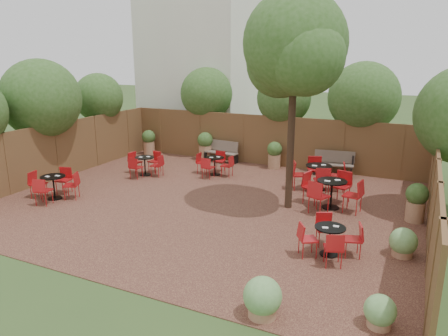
% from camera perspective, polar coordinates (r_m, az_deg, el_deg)
% --- Properties ---
extents(ground, '(80.00, 80.00, 0.00)m').
position_cam_1_polar(ground, '(12.70, -2.22, -4.74)').
color(ground, '#354F23').
rests_on(ground, ground).
extents(courtyard_paving, '(12.00, 10.00, 0.02)m').
position_cam_1_polar(courtyard_paving, '(12.69, -2.22, -4.70)').
color(courtyard_paving, '#381A17').
rests_on(courtyard_paving, ground).
extents(fence_back, '(12.00, 0.08, 2.00)m').
position_cam_1_polar(fence_back, '(16.86, 5.65, 3.72)').
color(fence_back, brown).
rests_on(fence_back, ground).
extents(fence_left, '(0.08, 10.00, 2.00)m').
position_cam_1_polar(fence_left, '(16.01, -21.67, 2.11)').
color(fence_left, brown).
rests_on(fence_left, ground).
extents(fence_right, '(0.08, 10.00, 2.00)m').
position_cam_1_polar(fence_right, '(11.08, 26.48, -3.91)').
color(fence_right, brown).
rests_on(fence_right, ground).
extents(neighbour_building, '(5.00, 4.00, 8.00)m').
position_cam_1_polar(neighbour_building, '(21.12, -3.13, 14.26)').
color(neighbour_building, silver).
rests_on(neighbour_building, ground).
extents(overhang_foliage, '(15.79, 10.69, 2.74)m').
position_cam_1_polar(overhang_foliage, '(14.89, -1.06, 9.05)').
color(overhang_foliage, '#2D501A').
rests_on(overhang_foliage, ground).
extents(courtyard_tree, '(2.88, 2.79, 5.96)m').
position_cam_1_polar(courtyard_tree, '(11.66, 9.47, 15.40)').
color(courtyard_tree, black).
rests_on(courtyard_tree, courtyard_paving).
extents(park_bench_left, '(1.45, 0.61, 0.87)m').
position_cam_1_polar(park_bench_left, '(17.29, -0.31, 2.29)').
color(park_bench_left, brown).
rests_on(park_bench_left, courtyard_paving).
extents(park_bench_right, '(1.48, 0.65, 0.89)m').
position_cam_1_polar(park_bench_right, '(15.91, 14.61, 0.68)').
color(park_bench_right, brown).
rests_on(park_bench_right, courtyard_paving).
extents(bistro_tables, '(9.86, 6.11, 0.95)m').
position_cam_1_polar(bistro_tables, '(13.09, 2.08, -2.01)').
color(bistro_tables, black).
rests_on(bistro_tables, courtyard_paving).
extents(planters, '(11.52, 4.25, 1.16)m').
position_cam_1_polar(planters, '(16.08, 1.94, 1.81)').
color(planters, '#996D4C').
rests_on(planters, courtyard_paving).
extents(low_shrubs, '(2.64, 4.03, 0.71)m').
position_cam_1_polar(low_shrubs, '(8.26, 15.58, -14.24)').
color(low_shrubs, '#996D4C').
rests_on(low_shrubs, courtyard_paving).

